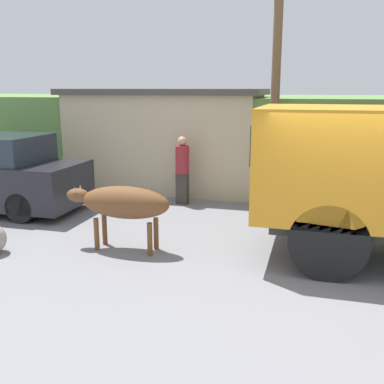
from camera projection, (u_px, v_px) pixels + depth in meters
name	position (u px, v px, depth m)	size (l,w,h in m)	color
ground_plane	(346.00, 272.00, 7.11)	(60.00, 60.00, 0.00)	gray
hillside_embankment	(336.00, 140.00, 13.56)	(32.00, 6.42, 2.59)	#608C47
building_backdrop	(166.00, 139.00, 12.83)	(5.55, 2.70, 2.82)	#C6B793
brown_cow	(123.00, 203.00, 7.90)	(1.95, 0.58, 1.17)	brown
pedestrian_on_hill	(182.00, 167.00, 11.08)	(0.38, 0.38, 1.69)	#38332D
utility_pole	(276.00, 76.00, 10.26)	(0.90, 0.21, 5.96)	brown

